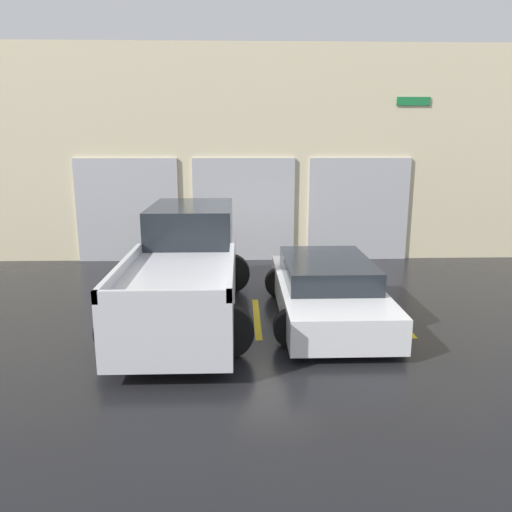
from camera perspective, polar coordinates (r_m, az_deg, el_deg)
ground_plane at (r=11.28m, az=-0.21°, el=-3.96°), size 28.00×28.00×0.00m
shophouse_building at (r=14.07m, az=-0.64°, el=11.26°), size 15.80×0.68×5.80m
pickup_truck at (r=9.69m, az=-7.88°, el=-1.34°), size 2.46×5.53×1.98m
sedan_white at (r=9.59m, az=8.10°, el=-3.84°), size 2.23×4.25×1.13m
parking_stripe_far_left at (r=9.88m, az=-15.67°, el=-6.98°), size 0.12×2.20×0.01m
parking_stripe_left at (r=9.60m, az=0.10°, el=-7.07°), size 0.12×2.20×0.01m
parking_stripe_centre at (r=10.05m, az=15.59°, el=-6.64°), size 0.12×2.20×0.01m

